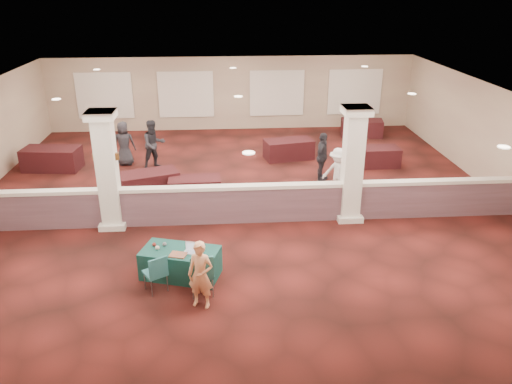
{
  "coord_description": "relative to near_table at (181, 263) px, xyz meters",
  "views": [
    {
      "loc": [
        -0.51,
        -13.94,
        6.17
      ],
      "look_at": [
        0.36,
        -2.0,
        1.1
      ],
      "focal_mm": 35.0,
      "sensor_mm": 36.0,
      "label": 1
    }
  ],
  "objects": [
    {
      "name": "far_table_back_center",
      "position": [
        3.5,
        7.9,
        0.03
      ],
      "size": [
        1.92,
        1.22,
        0.72
      ],
      "primitive_type": "cube",
      "rotation": [
        0.0,
        0.0,
        0.2
      ],
      "color": "black",
      "rests_on": "ground"
    },
    {
      "name": "knitting",
      "position": [
        -0.02,
        -0.23,
        0.34
      ],
      "size": [
        0.42,
        0.36,
        0.03
      ],
      "primitive_type": "cube",
      "rotation": [
        0.0,
        0.0,
        -0.29
      ],
      "color": "#B34A1C",
      "rests_on": "near_table"
    },
    {
      "name": "near_table",
      "position": [
        0.0,
        0.0,
        0.0
      ],
      "size": [
        1.88,
        1.31,
        0.65
      ],
      "primitive_type": "cube",
      "rotation": [
        0.0,
        0.0,
        -0.29
      ],
      "color": "#103C3B",
      "rests_on": "ground"
    },
    {
      "name": "yarn_cream",
      "position": [
        -0.5,
        0.06,
        0.38
      ],
      "size": [
        0.1,
        0.1,
        0.1
      ],
      "primitive_type": "sphere",
      "color": "beige",
      "rests_on": "near_table"
    },
    {
      "name": "wall_back",
      "position": [
        1.5,
        12.14,
        1.27
      ],
      "size": [
        16.0,
        0.04,
        3.2
      ],
      "primitive_type": "cube",
      "color": "gray",
      "rests_on": "ground"
    },
    {
      "name": "sconce_left",
      "position": [
        -2.28,
        2.64,
        1.67
      ],
      "size": [
        0.12,
        0.12,
        0.18
      ],
      "color": "brown",
      "rests_on": "column_left"
    },
    {
      "name": "far_table_front_left",
      "position": [
        -1.29,
        4.83,
        0.03
      ],
      "size": [
        1.97,
        1.43,
        0.72
      ],
      "primitive_type": "cube",
      "rotation": [
        0.0,
        0.0,
        0.34
      ],
      "color": "black",
      "rests_on": "ground"
    },
    {
      "name": "screen_glow",
      "position": [
        0.27,
        -0.03,
        0.43
      ],
      "size": [
        0.26,
        0.08,
        0.17
      ],
      "primitive_type": "cube",
      "rotation": [
        0.0,
        0.0,
        -0.29
      ],
      "color": "silver",
      "rests_on": "near_table"
    },
    {
      "name": "wall_front",
      "position": [
        1.5,
        -3.86,
        1.27
      ],
      "size": [
        16.0,
        0.04,
        3.2
      ],
      "primitive_type": "cube",
      "color": "gray",
      "rests_on": "ground"
    },
    {
      "name": "conf_chair_main",
      "position": [
        0.51,
        -0.82,
        0.27
      ],
      "size": [
        0.55,
        0.56,
        1.01
      ],
      "rotation": [
        0.0,
        0.0,
        0.1
      ],
      "color": "#1F585A",
      "rests_on": "ground"
    },
    {
      "name": "attendee_b",
      "position": [
        4.5,
        4.14,
        0.47
      ],
      "size": [
        1.07,
        1.02,
        1.59
      ],
      "primitive_type": "imported",
      "rotation": [
        0.0,
        0.0,
        -0.72
      ],
      "color": "beige",
      "rests_on": "ground"
    },
    {
      "name": "sconce_right",
      "position": [
        -1.72,
        2.64,
        1.67
      ],
      "size": [
        0.12,
        0.12,
        0.18
      ],
      "color": "brown",
      "rests_on": "column_left"
    },
    {
      "name": "far_table_front_right",
      "position": [
        6.49,
        6.87,
        0.02
      ],
      "size": [
        1.7,
        0.85,
        0.69
      ],
      "primitive_type": "cube",
      "rotation": [
        0.0,
        0.0,
        0.0
      ],
      "color": "black",
      "rests_on": "ground"
    },
    {
      "name": "far_table_back_right",
      "position": [
        7.03,
        10.64,
        0.02
      ],
      "size": [
        1.85,
        1.14,
        0.7
      ],
      "primitive_type": "cube",
      "rotation": [
        0.0,
        0.0,
        -0.17
      ],
      "color": "black",
      "rests_on": "ground"
    },
    {
      "name": "attendee_c",
      "position": [
        4.3,
        5.64,
        0.49
      ],
      "size": [
        0.84,
        1.06,
        1.63
      ],
      "primitive_type": "imported",
      "rotation": [
        0.0,
        0.0,
        1.11
      ],
      "color": "black",
      "rests_on": "ground"
    },
    {
      "name": "attendee_a",
      "position": [
        -1.39,
        7.22,
        0.54
      ],
      "size": [
        0.96,
        0.81,
        1.74
      ],
      "primitive_type": "imported",
      "rotation": [
        0.0,
        0.0,
        0.51
      ],
      "color": "black",
      "rests_on": "ground"
    },
    {
      "name": "far_table_back_left",
      "position": [
        -5.0,
        7.34,
        0.06
      ],
      "size": [
        2.02,
        1.16,
        0.78
      ],
      "primitive_type": "cube",
      "rotation": [
        0.0,
        0.0,
        -0.11
      ],
      "color": "black",
      "rests_on": "ground"
    },
    {
      "name": "column_right",
      "position": [
        4.5,
        2.64,
        1.31
      ],
      "size": [
        0.72,
        0.72,
        3.2
      ],
      "color": "silver",
      "rests_on": "ground"
    },
    {
      "name": "far_table_front_center",
      "position": [
        0.14,
        4.44,
        -0.01
      ],
      "size": [
        1.6,
        0.83,
        0.64
      ],
      "primitive_type": "cube",
      "rotation": [
        0.0,
        0.0,
        0.03
      ],
      "color": "black",
      "rests_on": "ground"
    },
    {
      "name": "ground",
      "position": [
        1.5,
        4.14,
        -0.33
      ],
      "size": [
        16.0,
        16.0,
        0.0
      ],
      "primitive_type": "plane",
      "color": "#4C1613",
      "rests_on": "ground"
    },
    {
      "name": "laptop_screen",
      "position": [
        0.27,
        -0.02,
        0.44
      ],
      "size": [
        0.29,
        0.1,
        0.2
      ],
      "primitive_type": "cube",
      "rotation": [
        0.0,
        0.0,
        -0.29
      ],
      "color": "silver",
      "rests_on": "near_table"
    },
    {
      "name": "wall_right",
      "position": [
        9.5,
        4.14,
        1.27
      ],
      "size": [
        0.04,
        16.0,
        3.2
      ],
      "primitive_type": "cube",
      "color": "gray",
      "rests_on": "ground"
    },
    {
      "name": "yarn_red",
      "position": [
        -0.59,
        0.22,
        0.37
      ],
      "size": [
        0.09,
        0.09,
        0.09
      ],
      "primitive_type": "sphere",
      "color": "#5E2012",
      "rests_on": "near_table"
    },
    {
      "name": "attendee_d",
      "position": [
        -2.5,
        7.64,
        0.47
      ],
      "size": [
        0.79,
        0.43,
        1.6
      ],
      "primitive_type": "imported",
      "rotation": [
        0.0,
        0.0,
        3.14
      ],
      "color": "black",
      "rests_on": "ground"
    },
    {
      "name": "laptop_base",
      "position": [
        0.24,
        -0.12,
        0.34
      ],
      "size": [
        0.34,
        0.28,
        0.02
      ],
      "primitive_type": "cube",
      "rotation": [
        0.0,
        0.0,
        -0.29
      ],
      "color": "silver",
      "rests_on": "near_table"
    },
    {
      "name": "conf_chair_side",
      "position": [
        -0.46,
        -0.61,
        0.19
      ],
      "size": [
        0.6,
        0.6,
        0.88
      ],
      "rotation": [
        0.0,
        0.0,
        0.55
      ],
      "color": "#1F585A",
      "rests_on": "ground"
    },
    {
      "name": "yarn_grey",
      "position": [
        -0.36,
        0.22,
        0.37
      ],
      "size": [
        0.09,
        0.09,
        0.09
      ],
      "primitive_type": "sphere",
      "color": "#4D4D52",
      "rests_on": "near_table"
    },
    {
      "name": "partition_wall",
      "position": [
        1.5,
        2.64,
        0.24
      ],
      "size": [
        15.6,
        0.28,
        1.1
      ],
      "color": "#52373E",
      "rests_on": "ground"
    },
    {
      "name": "scissors",
      "position": [
        0.49,
        -0.41,
        0.33
      ],
      "size": [
        0.11,
        0.06,
        0.01
      ],
      "primitive_type": "cube",
      "rotation": [
        0.0,
        0.0,
        -0.29
      ],
      "color": "red",
      "rests_on": "near_table"
    },
    {
      "name": "column_left",
      "position": [
        -2.0,
        2.64,
        1.31
      ],
      "size": [
        0.72,
        0.72,
        3.2
      ],
      "color": "silver",
      "rests_on": "ground"
    },
    {
      "name": "ceiling",
      "position": [
        1.5,
        4.14,
        2.87
      ],
      "size": [
        16.0,
        16.0,
        0.02
      ],
      "primitive_type": "cube",
      "color": "white",
      "rests_on": "wall_back"
    },
    {
      "name": "woman",
      "position": [
        0.5,
        -1.17,
        0.4
      ],
      "size": [
        0.61,
        0.5,
        1.46
      ],
      "primitive_type": "imported",
      "rotation": [
        0.0,
        0.0,
        -0.33
      ],
      "color": "#DF8660",
      "rests_on": "ground"
    }
  ]
}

